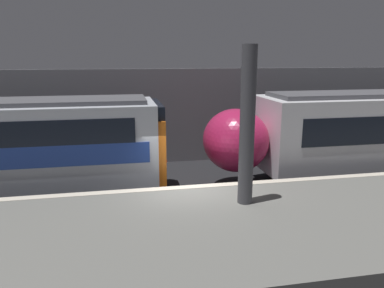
# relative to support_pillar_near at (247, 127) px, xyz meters

# --- Properties ---
(ground_plane) EXTENTS (120.00, 120.00, 0.00)m
(ground_plane) POSITION_rel_support_pillar_near_xyz_m (-1.26, 1.60, -3.19)
(ground_plane) COLOR black
(platform) EXTENTS (40.00, 5.29, 1.15)m
(platform) POSITION_rel_support_pillar_near_xyz_m (-1.26, -1.04, -2.62)
(platform) COLOR slate
(platform) RESTS_ON ground
(station_rear_barrier) EXTENTS (50.00, 0.15, 4.39)m
(station_rear_barrier) POSITION_rel_support_pillar_near_xyz_m (-1.26, 8.30, -1.00)
(station_rear_barrier) COLOR gray
(station_rear_barrier) RESTS_ON ground
(support_pillar_near) EXTENTS (0.39, 0.39, 4.10)m
(support_pillar_near) POSITION_rel_support_pillar_near_xyz_m (0.00, 0.00, 0.00)
(support_pillar_near) COLOR #47474C
(support_pillar_near) RESTS_ON platform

